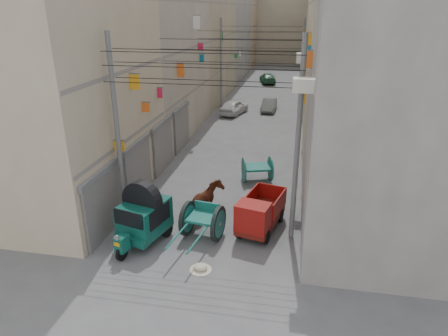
% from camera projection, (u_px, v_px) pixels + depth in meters
% --- Properties ---
extents(ground, '(140.00, 140.00, 0.00)m').
position_uv_depth(ground, '(159.00, 333.00, 11.57)').
color(ground, '#4B4C4E').
rests_on(ground, ground).
extents(building_row_left, '(8.00, 62.00, 14.00)m').
position_uv_depth(building_row_left, '(191.00, 32.00, 41.66)').
color(building_row_left, '#BFAB91').
rests_on(building_row_left, ground).
extents(building_row_right, '(8.00, 62.00, 14.00)m').
position_uv_depth(building_row_right, '(349.00, 34.00, 38.93)').
color(building_row_right, gray).
rests_on(building_row_right, ground).
extents(end_cap_building, '(22.00, 10.00, 13.00)m').
position_uv_depth(end_cap_building, '(283.00, 22.00, 69.36)').
color(end_cap_building, tan).
rests_on(end_cap_building, ground).
extents(shutters_left, '(0.18, 14.40, 2.88)m').
position_uv_depth(shutters_left, '(152.00, 156.00, 21.14)').
color(shutters_left, '#535258').
rests_on(shutters_left, ground).
extents(signboards, '(8.22, 40.52, 5.67)m').
position_uv_depth(signboards, '(252.00, 84.00, 30.05)').
color(signboards, '#6E2996').
rests_on(signboards, ground).
extents(ac_units, '(0.70, 6.55, 3.35)m').
position_uv_depth(ac_units, '(306.00, 45.00, 15.17)').
color(ac_units, beige).
rests_on(ac_units, ground).
extents(utility_poles, '(7.40, 22.20, 8.00)m').
position_uv_depth(utility_poles, '(243.00, 88.00, 25.59)').
color(utility_poles, slate).
rests_on(utility_poles, ground).
extents(overhead_cables, '(7.40, 22.52, 1.12)m').
position_uv_depth(overhead_cables, '(238.00, 47.00, 22.18)').
color(overhead_cables, black).
rests_on(overhead_cables, ground).
extents(auto_rickshaw, '(2.08, 2.93, 1.99)m').
position_uv_depth(auto_rickshaw, '(143.00, 215.00, 15.72)').
color(auto_rickshaw, black).
rests_on(auto_rickshaw, ground).
extents(tonga_cart, '(1.71, 3.37, 1.45)m').
position_uv_depth(tonga_cart, '(203.00, 220.00, 16.16)').
color(tonga_cart, black).
rests_on(tonga_cart, ground).
extents(mini_truck, '(1.96, 3.16, 1.65)m').
position_uv_depth(mini_truck, '(258.00, 216.00, 16.42)').
color(mini_truck, black).
rests_on(mini_truck, ground).
extents(second_cart, '(1.86, 1.74, 1.35)m').
position_uv_depth(second_cart, '(257.00, 168.00, 21.50)').
color(second_cart, '#145950').
rests_on(second_cart, ground).
extents(feed_sack, '(0.50, 0.40, 0.25)m').
position_uv_depth(feed_sack, '(201.00, 267.00, 14.31)').
color(feed_sack, beige).
rests_on(feed_sack, ground).
extents(horse, '(1.41, 2.06, 1.59)m').
position_uv_depth(horse, '(207.00, 201.00, 17.69)').
color(horse, brown).
rests_on(horse, ground).
extents(distant_car_white, '(2.43, 4.05, 1.29)m').
position_uv_depth(distant_car_white, '(234.00, 107.00, 35.28)').
color(distant_car_white, silver).
rests_on(distant_car_white, ground).
extents(distant_car_grey, '(1.30, 3.42, 1.11)m').
position_uv_depth(distant_car_grey, '(269.00, 105.00, 36.41)').
color(distant_car_grey, '#5C615E').
rests_on(distant_car_grey, ground).
extents(distant_car_green, '(2.53, 4.45, 1.22)m').
position_uv_depth(distant_car_green, '(268.00, 78.00, 49.97)').
color(distant_car_green, '#1E5933').
rests_on(distant_car_green, ground).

